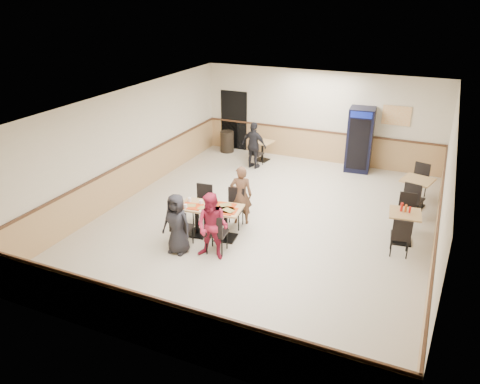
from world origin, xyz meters
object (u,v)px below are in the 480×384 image
at_px(lone_diner, 254,145).
at_px(side_table_near, 404,223).
at_px(trash_bin, 227,142).
at_px(main_table, 211,217).
at_px(back_table, 262,148).
at_px(diner_man_opposite, 241,195).
at_px(diner_woman_right, 212,227).
at_px(side_table_far, 416,189).
at_px(pepsi_cooler, 360,140).
at_px(diner_woman_left, 177,224).

xyz_separation_m(lone_diner, side_table_near, (4.97, -3.11, -0.26)).
relative_size(side_table_near, trash_bin, 1.02).
height_order(main_table, lone_diner, lone_diner).
xyz_separation_m(side_table_near, back_table, (-4.97, 3.87, -0.05)).
bearing_deg(back_table, lone_diner, -90.00).
distance_m(main_table, diner_man_opposite, 1.02).
distance_m(diner_woman_right, side_table_far, 5.85).
relative_size(diner_man_opposite, side_table_far, 1.67).
bearing_deg(back_table, diner_woman_right, -78.29).
bearing_deg(lone_diner, pepsi_cooler, -150.01).
bearing_deg(pepsi_cooler, side_table_far, -52.65).
xyz_separation_m(main_table, trash_bin, (-2.32, 5.77, -0.14)).
bearing_deg(diner_man_opposite, diner_woman_right, 74.03).
relative_size(diner_woman_right, diner_man_opposite, 1.00).
bearing_deg(diner_man_opposite, diner_woman_left, 49.50).
bearing_deg(diner_woman_left, diner_woman_right, 8.79).
distance_m(diner_woman_left, diner_man_opposite, 1.99).
bearing_deg(trash_bin, diner_man_opposite, -61.10).
distance_m(back_table, trash_bin, 1.53).
relative_size(main_table, diner_woman_left, 1.10).
relative_size(diner_woman_right, back_table, 2.06).
bearing_deg(side_table_near, diner_woman_right, -147.11).
xyz_separation_m(diner_woman_left, lone_diner, (-0.48, 5.58, 0.07)).
bearing_deg(side_table_near, lone_diner, 148.00).
relative_size(lone_diner, side_table_far, 1.68).
height_order(diner_woman_left, trash_bin, diner_woman_left).
distance_m(lone_diner, back_table, 0.83).
bearing_deg(diner_woman_right, diner_man_opposite, 91.08).
relative_size(diner_man_opposite, trash_bin, 2.00).
xyz_separation_m(diner_woman_left, pepsi_cooler, (2.64, 6.74, 0.32)).
height_order(diner_woman_right, pepsi_cooler, pepsi_cooler).
xyz_separation_m(side_table_far, pepsi_cooler, (-1.94, 2.17, 0.49)).
xyz_separation_m(back_table, trash_bin, (-1.49, 0.35, -0.07)).
bearing_deg(diner_woman_left, lone_diner, 96.75).
relative_size(main_table, side_table_near, 1.98).
height_order(diner_woman_left, back_table, diner_woman_left).
bearing_deg(diner_man_opposite, side_table_far, -164.43).
height_order(diner_woman_right, back_table, diner_woman_right).
height_order(main_table, side_table_far, side_table_far).
height_order(lone_diner, trash_bin, lone_diner).
distance_m(diner_man_opposite, back_table, 4.66).
xyz_separation_m(lone_diner, trash_bin, (-1.49, 1.12, -0.38)).
xyz_separation_m(diner_man_opposite, pepsi_cooler, (1.93, 4.89, 0.26)).
bearing_deg(pepsi_cooler, diner_woman_right, -109.84).
xyz_separation_m(main_table, pepsi_cooler, (2.29, 5.81, 0.50)).
relative_size(side_table_far, pepsi_cooler, 0.44).
relative_size(diner_woman_right, pepsi_cooler, 0.74).
distance_m(main_table, pepsi_cooler, 6.27).
distance_m(diner_man_opposite, lone_diner, 3.91).
xyz_separation_m(main_table, diner_woman_right, (0.46, -0.83, 0.24)).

